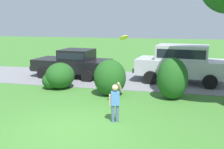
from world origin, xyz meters
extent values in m
plane|color=#3D752D|center=(0.00, 0.00, 0.00)|extent=(80.00, 80.00, 0.00)
cube|color=slate|center=(0.00, 6.88, 0.01)|extent=(28.00, 4.40, 0.02)
ellipsoid|color=#1E511C|center=(-2.29, 4.42, 0.60)|extent=(1.33, 1.44, 1.21)
ellipsoid|color=#1E511C|center=(-2.65, 4.25, 0.39)|extent=(0.87, 0.87, 0.78)
ellipsoid|color=#1E511C|center=(0.26, 3.79, 0.77)|extent=(1.37, 1.24, 1.54)
ellipsoid|color=#1E511C|center=(2.83, 3.84, 0.85)|extent=(1.24, 1.19, 1.69)
cube|color=black|center=(-2.70, 6.98, 0.68)|extent=(4.34, 2.19, 0.64)
cube|color=black|center=(-2.39, 6.96, 1.28)|extent=(1.81, 1.76, 0.56)
cube|color=black|center=(-2.39, 6.96, 1.28)|extent=(1.68, 1.76, 0.34)
cylinder|color=black|center=(-4.08, 6.16, 0.30)|extent=(0.62, 0.27, 0.60)
cylinder|color=black|center=(-3.92, 8.03, 0.30)|extent=(0.62, 0.27, 0.60)
cylinder|color=black|center=(-1.48, 5.94, 0.30)|extent=(0.62, 0.27, 0.60)
cylinder|color=black|center=(-1.32, 7.81, 0.30)|extent=(0.62, 0.27, 0.60)
cube|color=black|center=(-4.83, 7.16, 0.52)|extent=(0.27, 1.75, 0.20)
cube|color=black|center=(-0.57, 6.80, 0.52)|extent=(0.27, 1.75, 0.20)
cube|color=silver|center=(3.25, 6.92, 0.80)|extent=(4.69, 2.36, 0.80)
cube|color=silver|center=(3.25, 6.92, 1.56)|extent=(2.65, 1.90, 0.72)
cube|color=black|center=(3.25, 6.92, 1.56)|extent=(2.46, 1.90, 0.43)
cylinder|color=black|center=(1.75, 6.15, 0.34)|extent=(0.70, 0.30, 0.68)
cylinder|color=black|center=(1.98, 8.02, 0.34)|extent=(0.70, 0.30, 0.68)
cylinder|color=black|center=(4.52, 5.82, 0.34)|extent=(0.70, 0.30, 0.68)
cylinder|color=black|center=(4.75, 7.68, 0.34)|extent=(0.70, 0.30, 0.68)
cube|color=black|center=(0.98, 7.19, 0.60)|extent=(0.33, 1.75, 0.20)
cylinder|color=#4C608C|center=(1.07, 0.84, 0.28)|extent=(0.10, 0.10, 0.55)
cylinder|color=#4C608C|center=(1.20, 0.88, 0.28)|extent=(0.10, 0.10, 0.55)
cube|color=#4C7FCC|center=(1.13, 0.86, 0.77)|extent=(0.30, 0.23, 0.44)
sphere|color=tan|center=(1.13, 0.86, 1.11)|extent=(0.20, 0.20, 0.20)
cylinder|color=tan|center=(1.27, 0.96, 1.09)|extent=(0.16, 0.28, 0.39)
cylinder|color=tan|center=(0.98, 0.81, 0.72)|extent=(0.07, 0.07, 0.36)
cylinder|color=yellow|center=(1.19, 1.92, 2.57)|extent=(0.31, 0.27, 0.23)
cylinder|color=orange|center=(1.19, 1.92, 2.58)|extent=(0.18, 0.15, 0.14)
camera|label=1|loc=(2.85, -6.92, 3.15)|focal=42.96mm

